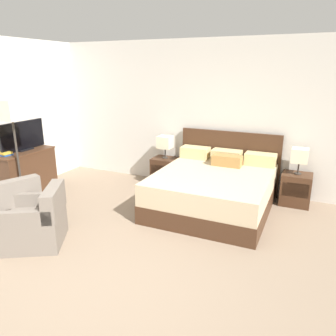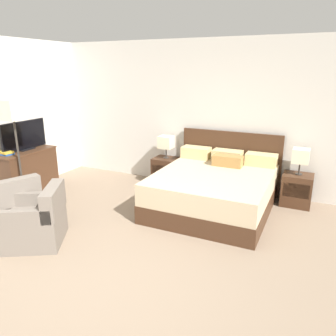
# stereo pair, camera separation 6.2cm
# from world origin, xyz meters

# --- Properties ---
(ground_plane) EXTENTS (9.92, 9.92, 0.00)m
(ground_plane) POSITION_xyz_m (0.00, 0.00, 0.00)
(ground_plane) COLOR #84705B
(wall_back) EXTENTS (7.15, 0.06, 2.69)m
(wall_back) POSITION_xyz_m (0.00, 3.34, 1.35)
(wall_back) COLOR beige
(wall_back) RESTS_ON ground
(bed) EXTENTS (1.80, 1.97, 1.11)m
(bed) POSITION_xyz_m (0.54, 2.34, 0.33)
(bed) COLOR #422819
(bed) RESTS_ON ground
(nightstand_left) EXTENTS (0.47, 0.40, 0.53)m
(nightstand_left) POSITION_xyz_m (-0.65, 3.04, 0.26)
(nightstand_left) COLOR #422819
(nightstand_left) RESTS_ON ground
(nightstand_right) EXTENTS (0.47, 0.40, 0.53)m
(nightstand_right) POSITION_xyz_m (1.73, 3.04, 0.26)
(nightstand_right) COLOR #422819
(nightstand_right) RESTS_ON ground
(table_lamp_left) EXTENTS (0.25, 0.25, 0.43)m
(table_lamp_left) POSITION_xyz_m (-0.65, 3.05, 0.84)
(table_lamp_left) COLOR #332D28
(table_lamp_left) RESTS_ON nightstand_left
(table_lamp_right) EXTENTS (0.25, 0.25, 0.43)m
(table_lamp_right) POSITION_xyz_m (1.73, 3.05, 0.84)
(table_lamp_right) COLOR #332D28
(table_lamp_right) RESTS_ON nightstand_right
(dresser) EXTENTS (0.57, 1.04, 0.82)m
(dresser) POSITION_xyz_m (-2.67, 1.49, 0.42)
(dresser) COLOR #422819
(dresser) RESTS_ON ground
(tv) EXTENTS (0.18, 0.91, 0.50)m
(tv) POSITION_xyz_m (-2.67, 1.56, 1.06)
(tv) COLOR black
(tv) RESTS_ON dresser
(book_red_cover) EXTENTS (0.18, 0.16, 0.03)m
(book_red_cover) POSITION_xyz_m (-2.66, 1.17, 0.83)
(book_red_cover) COLOR #234C8E
(book_red_cover) RESTS_ON dresser
(book_blue_cover) EXTENTS (0.26, 0.19, 0.03)m
(book_blue_cover) POSITION_xyz_m (-2.68, 1.17, 0.86)
(book_blue_cover) COLOR gold
(book_blue_cover) RESTS_ON book_red_cover
(armchair_by_window) EXTENTS (0.89, 0.89, 0.76)m
(armchair_by_window) POSITION_xyz_m (-1.88, 0.52, 0.28)
(armchair_by_window) COLOR #70665B
(armchair_by_window) RESTS_ON ground
(armchair_companion) EXTENTS (0.94, 0.93, 0.76)m
(armchair_companion) POSITION_xyz_m (-1.19, 0.33, 0.28)
(armchair_companion) COLOR #70665B
(armchair_companion) RESTS_ON ground
(floor_lamp) EXTENTS (0.33, 0.33, 1.73)m
(floor_lamp) POSITION_xyz_m (-2.29, 1.09, 1.47)
(floor_lamp) COLOR #332D28
(floor_lamp) RESTS_ON ground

